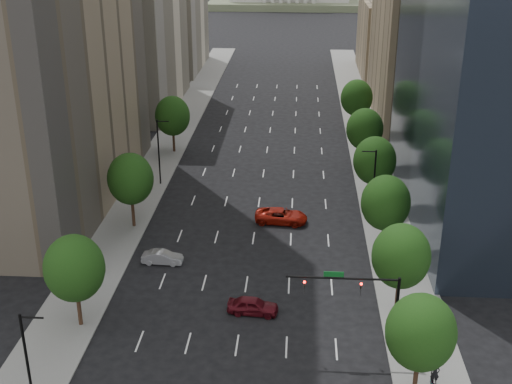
% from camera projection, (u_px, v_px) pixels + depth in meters
% --- Properties ---
extents(sidewalk_left, '(6.00, 200.00, 0.15)m').
position_uv_depth(sidewalk_left, '(137.00, 198.00, 84.76)').
color(sidewalk_left, slate).
rests_on(sidewalk_left, ground).
extents(sidewalk_right, '(6.00, 200.00, 0.15)m').
position_uv_depth(sidewalk_right, '(384.00, 205.00, 82.87)').
color(sidewalk_right, slate).
rests_on(sidewalk_right, ground).
extents(midrise_cream_left, '(14.00, 30.00, 35.00)m').
position_uv_depth(midrise_cream_left, '(133.00, 10.00, 118.10)').
color(midrise_cream_left, beige).
rests_on(midrise_cream_left, ground).
extents(filler_left, '(14.00, 26.00, 18.00)m').
position_uv_depth(filler_left, '(170.00, 29.00, 151.74)').
color(filler_left, beige).
rests_on(filler_left, ground).
extents(parking_tan_right, '(14.00, 30.00, 30.00)m').
position_uv_depth(parking_tan_right, '(421.00, 31.00, 113.26)').
color(parking_tan_right, '#8C7759').
rests_on(parking_tan_right, ground).
extents(filler_right, '(14.00, 26.00, 16.00)m').
position_uv_depth(filler_right, '(394.00, 38.00, 146.32)').
color(filler_right, '#8C7759').
rests_on(filler_right, ground).
extents(tree_right_0, '(5.20, 5.20, 8.39)m').
position_uv_depth(tree_right_0, '(421.00, 332.00, 48.72)').
color(tree_right_0, '#382316').
rests_on(tree_right_0, ground).
extents(tree_right_1, '(5.20, 5.20, 8.75)m').
position_uv_depth(tree_right_1, '(401.00, 256.00, 58.69)').
color(tree_right_1, '#382316').
rests_on(tree_right_1, ground).
extents(tree_right_2, '(5.20, 5.20, 8.61)m').
position_uv_depth(tree_right_2, '(386.00, 203.00, 69.78)').
color(tree_right_2, '#382316').
rests_on(tree_right_2, ground).
extents(tree_right_3, '(5.20, 5.20, 8.89)m').
position_uv_depth(tree_right_3, '(375.00, 161.00, 80.70)').
color(tree_right_3, '#382316').
rests_on(tree_right_3, ground).
extents(tree_right_4, '(5.20, 5.20, 8.46)m').
position_uv_depth(tree_right_4, '(365.00, 129.00, 93.74)').
color(tree_right_4, '#382316').
rests_on(tree_right_4, ground).
extents(tree_right_5, '(5.20, 5.20, 8.75)m').
position_uv_depth(tree_right_5, '(357.00, 98.00, 108.34)').
color(tree_right_5, '#382316').
rests_on(tree_right_5, ground).
extents(tree_left_0, '(5.20, 5.20, 8.75)m').
position_uv_depth(tree_left_0, '(74.00, 268.00, 56.73)').
color(tree_left_0, '#382316').
rests_on(tree_left_0, ground).
extents(tree_left_1, '(5.20, 5.20, 8.97)m').
position_uv_depth(tree_left_1, '(130.00, 179.00, 75.03)').
color(tree_left_1, '#382316').
rests_on(tree_left_1, ground).
extents(tree_left_2, '(5.20, 5.20, 8.68)m').
position_uv_depth(tree_left_2, '(173.00, 116.00, 99.04)').
color(tree_left_2, '#382316').
rests_on(tree_left_2, ground).
extents(streetlight_rn, '(1.70, 0.20, 9.00)m').
position_uv_depth(streetlight_rn, '(373.00, 184.00, 76.55)').
color(streetlight_rn, black).
rests_on(streetlight_rn, ground).
extents(streetlight_ls, '(1.70, 0.20, 9.00)m').
position_uv_depth(streetlight_ls, '(29.00, 366.00, 46.01)').
color(streetlight_ls, black).
rests_on(streetlight_ls, ground).
extents(streetlight_ln, '(1.70, 0.20, 9.00)m').
position_uv_depth(streetlight_ln, '(159.00, 150.00, 87.38)').
color(streetlight_ln, black).
rests_on(streetlight_ln, ground).
extents(traffic_signal, '(9.12, 0.40, 7.38)m').
position_uv_depth(traffic_signal, '(367.00, 297.00, 53.61)').
color(traffic_signal, black).
rests_on(traffic_signal, ground).
extents(car_maroon, '(4.76, 2.24, 1.58)m').
position_uv_depth(car_maroon, '(253.00, 306.00, 60.44)').
color(car_maroon, '#510D15').
rests_on(car_maroon, ground).
extents(car_silver, '(4.27, 1.59, 1.39)m').
position_uv_depth(car_silver, '(162.00, 257.00, 69.06)').
color(car_silver, '#AAABB0').
rests_on(car_silver, ground).
extents(car_red_far, '(6.31, 3.29, 1.70)m').
position_uv_depth(car_red_far, '(281.00, 216.00, 78.07)').
color(car_red_far, '#9A160B').
rests_on(car_red_far, ground).
extents(cyclist, '(0.70, 1.90, 2.50)m').
position_uv_depth(cyclist, '(434.00, 381.00, 50.45)').
color(cyclist, black).
rests_on(cyclist, sidewalk_right).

